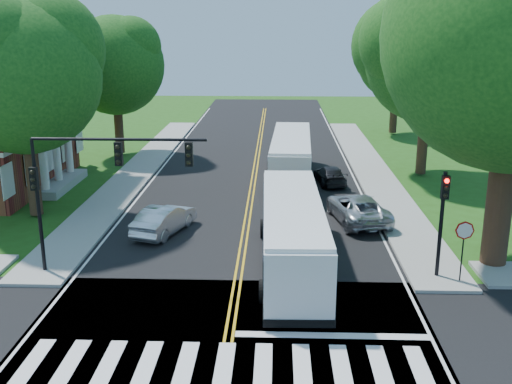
{
  "coord_description": "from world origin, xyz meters",
  "views": [
    {
      "loc": [
        1.57,
        -16.59,
        10.2
      ],
      "look_at": [
        0.58,
        10.88,
        2.4
      ],
      "focal_mm": 42.0,
      "sensor_mm": 36.0,
      "label": 1
    }
  ],
  "objects_px": {
    "suv": "(358,208)",
    "signal_ne": "(443,211)",
    "dark_sedan": "(330,175)",
    "signal_nw": "(92,173)",
    "hatchback": "(164,219)",
    "bus_follow": "(291,157)",
    "bus_lead": "(292,233)"
  },
  "relations": [
    {
      "from": "bus_lead",
      "to": "hatchback",
      "type": "relative_size",
      "value": 2.65
    },
    {
      "from": "signal_nw",
      "to": "bus_lead",
      "type": "distance_m",
      "value": 8.65
    },
    {
      "from": "hatchback",
      "to": "suv",
      "type": "bearing_deg",
      "value": -149.35
    },
    {
      "from": "signal_nw",
      "to": "signal_ne",
      "type": "xyz_separation_m",
      "value": [
        14.06,
        0.01,
        -1.41
      ]
    },
    {
      "from": "signal_ne",
      "to": "dark_sedan",
      "type": "relative_size",
      "value": 1.1
    },
    {
      "from": "signal_nw",
      "to": "dark_sedan",
      "type": "height_order",
      "value": "signal_nw"
    },
    {
      "from": "bus_lead",
      "to": "dark_sedan",
      "type": "height_order",
      "value": "bus_lead"
    },
    {
      "from": "bus_follow",
      "to": "hatchback",
      "type": "xyz_separation_m",
      "value": [
        -6.54,
        -10.73,
        -0.87
      ]
    },
    {
      "from": "suv",
      "to": "bus_follow",
      "type": "bearing_deg",
      "value": -78.8
    },
    {
      "from": "suv",
      "to": "dark_sedan",
      "type": "bearing_deg",
      "value": -94.23
    },
    {
      "from": "signal_nw",
      "to": "bus_follow",
      "type": "relative_size",
      "value": 0.61
    },
    {
      "from": "bus_lead",
      "to": "bus_follow",
      "type": "bearing_deg",
      "value": -92.19
    },
    {
      "from": "signal_ne",
      "to": "hatchback",
      "type": "distance_m",
      "value": 13.47
    },
    {
      "from": "signal_ne",
      "to": "hatchback",
      "type": "xyz_separation_m",
      "value": [
        -12.24,
        5.15,
        -2.24
      ]
    },
    {
      "from": "signal_nw",
      "to": "hatchback",
      "type": "relative_size",
      "value": 1.65
    },
    {
      "from": "signal_ne",
      "to": "suv",
      "type": "bearing_deg",
      "value": 107.7
    },
    {
      "from": "signal_ne",
      "to": "bus_lead",
      "type": "xyz_separation_m",
      "value": [
        -5.95,
        1.04,
        -1.39
      ]
    },
    {
      "from": "suv",
      "to": "signal_ne",
      "type": "bearing_deg",
      "value": 97.46
    },
    {
      "from": "bus_follow",
      "to": "suv",
      "type": "relative_size",
      "value": 2.23
    },
    {
      "from": "signal_nw",
      "to": "hatchback",
      "type": "height_order",
      "value": "signal_nw"
    },
    {
      "from": "signal_nw",
      "to": "suv",
      "type": "distance_m",
      "value": 14.3
    },
    {
      "from": "dark_sedan",
      "to": "signal_nw",
      "type": "bearing_deg",
      "value": 47.12
    },
    {
      "from": "signal_ne",
      "to": "bus_follow",
      "type": "height_order",
      "value": "signal_ne"
    },
    {
      "from": "signal_ne",
      "to": "bus_follow",
      "type": "distance_m",
      "value": 16.93
    },
    {
      "from": "bus_lead",
      "to": "signal_ne",
      "type": "bearing_deg",
      "value": 168.79
    },
    {
      "from": "bus_follow",
      "to": "hatchback",
      "type": "bearing_deg",
      "value": 60.87
    },
    {
      "from": "dark_sedan",
      "to": "signal_ne",
      "type": "bearing_deg",
      "value": 94.87
    },
    {
      "from": "signal_nw",
      "to": "signal_ne",
      "type": "height_order",
      "value": "signal_nw"
    },
    {
      "from": "bus_follow",
      "to": "hatchback",
      "type": "distance_m",
      "value": 12.6
    },
    {
      "from": "suv",
      "to": "dark_sedan",
      "type": "distance_m",
      "value": 7.75
    },
    {
      "from": "signal_nw",
      "to": "bus_lead",
      "type": "xyz_separation_m",
      "value": [
        8.11,
        1.06,
        -2.81
      ]
    },
    {
      "from": "signal_ne",
      "to": "dark_sedan",
      "type": "height_order",
      "value": "signal_ne"
    }
  ]
}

